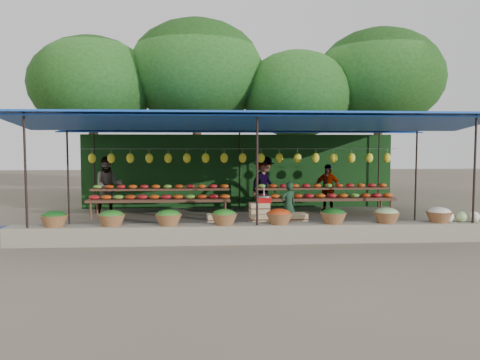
{
  "coord_description": "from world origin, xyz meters",
  "views": [
    {
      "loc": [
        -1.02,
        -12.78,
        2.08
      ],
      "look_at": [
        -0.16,
        0.2,
        1.16
      ],
      "focal_mm": 35.0,
      "sensor_mm": 36.0,
      "label": 1
    }
  ],
  "objects": [
    {
      "name": "ground",
      "position": [
        0.0,
        0.0,
        0.0
      ],
      "size": [
        60.0,
        60.0,
        0.0
      ],
      "primitive_type": "plane",
      "color": "brown",
      "rests_on": "ground"
    },
    {
      "name": "tree_row",
      "position": [
        0.5,
        6.09,
        4.7
      ],
      "size": [
        16.51,
        5.5,
        7.12
      ],
      "color": "#3A2515",
      "rests_on": "ground"
    },
    {
      "name": "fruit_table_right",
      "position": [
        2.51,
        1.35,
        0.61
      ],
      "size": [
        4.21,
        0.95,
        0.93
      ],
      "color": "#4F2D1F",
      "rests_on": "ground"
    },
    {
      "name": "netting_backdrop",
      "position": [
        0.0,
        3.15,
        1.25
      ],
      "size": [
        10.6,
        0.06,
        2.5
      ],
      "primitive_type": "cube",
      "color": "#1E4E1C",
      "rests_on": "ground"
    },
    {
      "name": "stall_canopy",
      "position": [
        0.0,
        0.06,
        2.68
      ],
      "size": [
        10.8,
        6.6,
        2.82
      ],
      "color": "black",
      "rests_on": "ground"
    },
    {
      "name": "stone_curb",
      "position": [
        0.0,
        -2.75,
        0.2
      ],
      "size": [
        10.6,
        0.55,
        0.4
      ],
      "primitive_type": "cube",
      "color": "gray",
      "rests_on": "ground"
    },
    {
      "name": "customer_mid",
      "position": [
        0.75,
        2.18,
        0.88
      ],
      "size": [
        1.28,
        1.27,
        1.77
      ],
      "primitive_type": "imported",
      "rotation": [
        0.0,
        0.0,
        0.78
      ],
      "color": "slate",
      "rests_on": "ground"
    },
    {
      "name": "blue_crate_front",
      "position": [
        -5.44,
        -2.43,
        0.17
      ],
      "size": [
        0.65,
        0.54,
        0.34
      ],
      "primitive_type": "cube",
      "rotation": [
        0.0,
        0.0,
        0.26
      ],
      "color": "navy",
      "rests_on": "ground"
    },
    {
      "name": "customer_right",
      "position": [
        2.72,
        1.76,
        0.77
      ],
      "size": [
        0.97,
        0.76,
        1.53
      ],
      "primitive_type": "imported",
      "rotation": [
        0.0,
        0.0,
        -0.51
      ],
      "color": "slate",
      "rests_on": "ground"
    },
    {
      "name": "blue_crate_back",
      "position": [
        -4.7,
        -1.84,
        0.14
      ],
      "size": [
        0.51,
        0.4,
        0.28
      ],
      "primitive_type": "cube",
      "rotation": [
        0.0,
        0.0,
        0.13
      ],
      "color": "navy",
      "rests_on": "ground"
    },
    {
      "name": "customer_left",
      "position": [
        -4.16,
        1.99,
        0.89
      ],
      "size": [
        1.01,
        0.88,
        1.77
      ],
      "primitive_type": "imported",
      "rotation": [
        0.0,
        0.0,
        0.27
      ],
      "color": "slate",
      "rests_on": "ground"
    },
    {
      "name": "produce_baskets",
      "position": [
        -0.1,
        -2.75,
        0.56
      ],
      "size": [
        8.98,
        0.58,
        0.34
      ],
      "color": "brown",
      "rests_on": "stone_curb"
    },
    {
      "name": "crate_counter",
      "position": [
        0.13,
        -1.92,
        0.31
      ],
      "size": [
        2.38,
        0.38,
        0.77
      ],
      "color": "tan",
      "rests_on": "ground"
    },
    {
      "name": "vendor_seated",
      "position": [
        1.01,
        -0.98,
        0.59
      ],
      "size": [
        0.51,
        0.43,
        1.18
      ],
      "primitive_type": "imported",
      "rotation": [
        0.0,
        0.0,
        3.56
      ],
      "color": "#1A3B24",
      "rests_on": "ground"
    },
    {
      "name": "fruit_table_left",
      "position": [
        -2.49,
        1.35,
        0.61
      ],
      "size": [
        4.21,
        0.95,
        0.93
      ],
      "color": "#4F2D1F",
      "rests_on": "ground"
    },
    {
      "name": "weighing_scale",
      "position": [
        0.26,
        -1.92,
        0.86
      ],
      "size": [
        0.35,
        0.35,
        0.37
      ],
      "color": "red",
      "rests_on": "crate_counter"
    }
  ]
}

